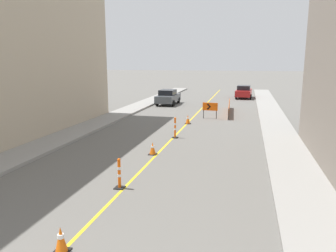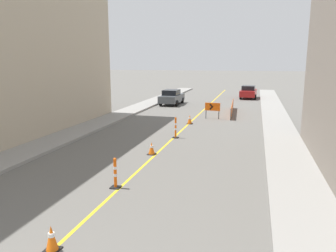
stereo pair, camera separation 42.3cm
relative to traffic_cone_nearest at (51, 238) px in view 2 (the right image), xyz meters
The scene contains 12 objects.
lane_stripe 20.99m from the traffic_cone_nearest, 89.99° to the left, with size 0.12×50.98×0.01m.
sidewalk_left 21.93m from the traffic_cone_nearest, 106.87° to the left, with size 2.14×50.98×0.16m.
sidewalk_right 21.93m from the traffic_cone_nearest, 73.12° to the left, with size 2.14×50.98×0.16m.
traffic_cone_nearest is the anchor object (origin of this frame).
traffic_cone_second 8.73m from the traffic_cone_nearest, 91.34° to the left, with size 0.40×0.40×0.63m.
traffic_cone_third 17.12m from the traffic_cone_nearest, 89.76° to the left, with size 0.41×0.41×0.67m.
delineator_post_front 4.19m from the traffic_cone_nearest, 92.05° to the left, with size 0.36×0.36×1.15m.
delineator_post_rear 12.49m from the traffic_cone_nearest, 89.45° to the left, with size 0.35×0.35×1.27m.
arrow_barricade_primary 19.74m from the traffic_cone_nearest, 85.87° to the left, with size 1.22×0.14×1.30m.
safety_mesh_fence 22.97m from the traffic_cone_nearest, 83.10° to the left, with size 0.34×7.00×0.94m.
parked_car_curb_near 27.55m from the traffic_cone_nearest, 98.15° to the left, with size 1.94×4.34×1.59m.
parked_car_curb_mid 35.47m from the traffic_cone_nearest, 83.78° to the left, with size 2.02×4.39×1.59m.
Camera 2 is at (4.68, -1.87, 4.64)m, focal length 35.00 mm.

